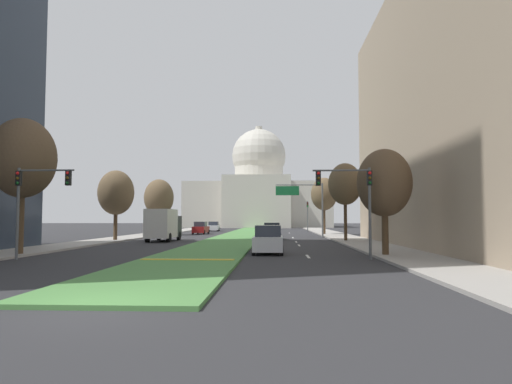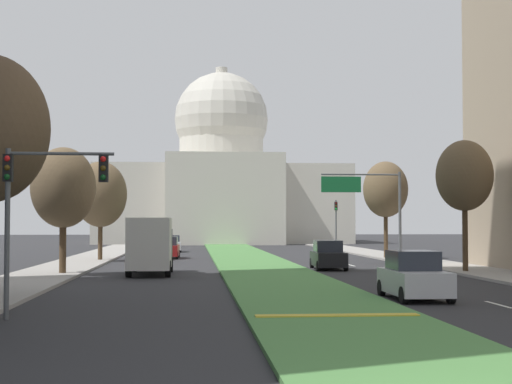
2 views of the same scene
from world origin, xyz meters
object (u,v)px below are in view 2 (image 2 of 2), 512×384
object	(u,v)px
traffic_light_far_right	(336,219)
street_tree_right_mid	(464,176)
sedan_distant	(168,248)
street_tree_right_far	(386,190)
street_tree_left_mid	(63,188)
sedan_lead_stopped	(414,277)
traffic_light_near_left	(36,194)
box_truck_delivery	(150,245)
street_tree_left_far	(101,194)
sedan_midblock	(328,256)
overhead_guide_sign	(370,198)
sedan_far_horizon	(171,244)
capitol_building	(222,184)

from	to	relation	value
traffic_light_far_right	street_tree_right_mid	xyz separation A→B (m)	(1.48, -32.51, 2.33)
sedan_distant	street_tree_right_far	bearing A→B (deg)	-9.34
street_tree_left_mid	sedan_lead_stopped	bearing A→B (deg)	-43.14
traffic_light_near_left	box_truck_delivery	distance (m)	20.18
sedan_lead_stopped	street_tree_right_far	bearing A→B (deg)	77.60
street_tree_left_far	sedan_distant	size ratio (longest dim) A/B	1.69
traffic_light_far_right	street_tree_right_mid	distance (m)	32.63
sedan_distant	sedan_midblock	bearing A→B (deg)	-56.70
street_tree_left_mid	street_tree_right_far	bearing A→B (deg)	37.60
street_tree_right_mid	box_truck_delivery	world-z (taller)	street_tree_right_mid
street_tree_right_far	sedan_lead_stopped	size ratio (longest dim) A/B	1.86
street_tree_right_mid	overhead_guide_sign	bearing A→B (deg)	110.04
street_tree_left_mid	street_tree_left_far	size ratio (longest dim) A/B	0.94
traffic_light_near_left	sedan_distant	distance (m)	40.29
street_tree_left_mid	street_tree_right_far	xyz separation A→B (m)	(22.71, 17.49, 0.73)
street_tree_right_far	box_truck_delivery	distance (m)	25.18
box_truck_delivery	street_tree_left_mid	bearing A→B (deg)	-177.50
sedan_distant	box_truck_delivery	xyz separation A→B (m)	(-0.35, -20.16, 0.84)
sedan_far_horizon	capitol_building	bearing A→B (deg)	80.16
traffic_light_far_right	overhead_guide_sign	size ratio (longest dim) A/B	0.80
overhead_guide_sign	sedan_far_horizon	xyz separation A→B (m)	(-14.49, 25.27, -3.86)
street_tree_left_far	sedan_distant	distance (m)	8.07
traffic_light_near_left	sedan_lead_stopped	xyz separation A→B (m)	(13.23, 5.06, -2.94)
street_tree_right_far	sedan_distant	bearing A→B (deg)	170.66
capitol_building	sedan_distant	distance (m)	52.53
sedan_far_horizon	street_tree_right_mid	bearing A→B (deg)	-62.66
traffic_light_far_right	box_truck_delivery	distance (m)	36.33
street_tree_left_mid	street_tree_left_far	bearing A→B (deg)	89.17
sedan_lead_stopped	box_truck_delivery	bearing A→B (deg)	126.03
capitol_building	traffic_light_far_right	bearing A→B (deg)	-75.84
traffic_light_far_right	traffic_light_near_left	bearing A→B (deg)	-110.06
street_tree_right_mid	box_truck_delivery	bearing A→B (deg)	179.20
sedan_far_horizon	overhead_guide_sign	bearing A→B (deg)	-60.16
street_tree_left_mid	sedan_far_horizon	distance (m)	35.19
street_tree_right_far	box_truck_delivery	size ratio (longest dim) A/B	1.23
overhead_guide_sign	sedan_far_horizon	world-z (taller)	overhead_guide_sign
street_tree_left_far	box_truck_delivery	distance (m)	16.43
traffic_light_near_left	street_tree_left_far	xyz separation A→B (m)	(-2.18, 35.33, 1.28)
sedan_far_horizon	street_tree_left_far	bearing A→B (deg)	-104.22
street_tree_right_mid	sedan_lead_stopped	bearing A→B (deg)	-116.55
box_truck_delivery	overhead_guide_sign	bearing A→B (deg)	31.79
street_tree_right_mid	sedan_distant	distance (m)	27.49
street_tree_right_far	sedan_midblock	xyz separation A→B (m)	(-7.02, -13.12, -4.76)
traffic_light_near_left	sedan_lead_stopped	size ratio (longest dim) A/B	1.23
street_tree_right_mid	street_tree_left_far	size ratio (longest dim) A/B	1.02
street_tree_right_mid	traffic_light_far_right	bearing A→B (deg)	92.61
street_tree_right_mid	sedan_distant	size ratio (longest dim) A/B	1.73
overhead_guide_sign	capitol_building	bearing A→B (deg)	97.30
sedan_midblock	sedan_far_horizon	xyz separation A→B (m)	(-10.65, 30.22, -0.06)
overhead_guide_sign	street_tree_right_mid	xyz separation A→B (m)	(3.42, -9.37, 0.99)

